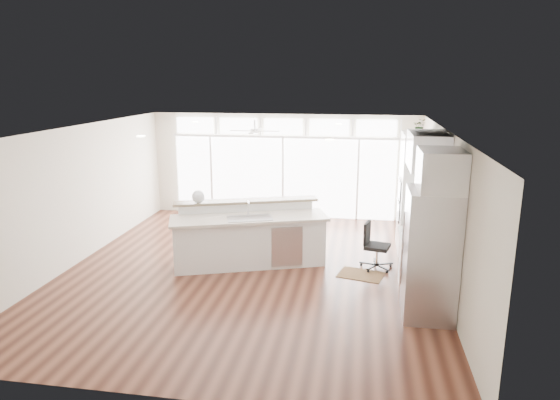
# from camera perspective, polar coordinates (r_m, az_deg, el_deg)

# --- Properties ---
(floor) EXTENTS (7.00, 8.00, 0.02)m
(floor) POSITION_cam_1_polar(r_m,az_deg,el_deg) (9.70, -3.36, -8.08)
(floor) COLOR #3D1C12
(floor) RESTS_ON ground
(ceiling) EXTENTS (7.00, 8.00, 0.02)m
(ceiling) POSITION_cam_1_polar(r_m,az_deg,el_deg) (9.05, -3.60, 8.05)
(ceiling) COLOR silver
(ceiling) RESTS_ON wall_back
(wall_back) EXTENTS (7.00, 0.04, 2.70)m
(wall_back) POSITION_cam_1_polar(r_m,az_deg,el_deg) (13.13, 0.40, 3.93)
(wall_back) COLOR beige
(wall_back) RESTS_ON floor
(wall_front) EXTENTS (7.00, 0.04, 2.70)m
(wall_front) POSITION_cam_1_polar(r_m,az_deg,el_deg) (5.66, -12.63, -10.06)
(wall_front) COLOR beige
(wall_front) RESTS_ON floor
(wall_left) EXTENTS (0.04, 8.00, 2.70)m
(wall_left) POSITION_cam_1_polar(r_m,az_deg,el_deg) (10.61, -22.23, 0.50)
(wall_left) COLOR beige
(wall_left) RESTS_ON floor
(wall_right) EXTENTS (0.04, 8.00, 2.70)m
(wall_right) POSITION_cam_1_polar(r_m,az_deg,el_deg) (9.18, 18.36, -1.13)
(wall_right) COLOR beige
(wall_right) RESTS_ON floor
(glass_wall) EXTENTS (5.80, 0.06, 2.08)m
(glass_wall) POSITION_cam_1_polar(r_m,az_deg,el_deg) (13.13, 0.36, 2.59)
(glass_wall) COLOR white
(glass_wall) RESTS_ON wall_back
(transom_row) EXTENTS (5.90, 0.06, 0.40)m
(transom_row) POSITION_cam_1_polar(r_m,az_deg,el_deg) (12.93, 0.37, 8.38)
(transom_row) COLOR white
(transom_row) RESTS_ON wall_back
(desk_window) EXTENTS (0.04, 0.85, 0.85)m
(desk_window) POSITION_cam_1_polar(r_m,az_deg,el_deg) (9.41, 17.94, 0.52)
(desk_window) COLOR white
(desk_window) RESTS_ON wall_right
(ceiling_fan) EXTENTS (1.16, 1.16, 0.32)m
(ceiling_fan) POSITION_cam_1_polar(r_m,az_deg,el_deg) (11.90, -2.91, 8.38)
(ceiling_fan) COLOR white
(ceiling_fan) RESTS_ON ceiling
(recessed_lights) EXTENTS (3.40, 3.00, 0.02)m
(recessed_lights) POSITION_cam_1_polar(r_m,az_deg,el_deg) (9.25, -3.32, 8.05)
(recessed_lights) COLOR beige
(recessed_lights) RESTS_ON ceiling
(oven_cabinet) EXTENTS (0.64, 1.20, 2.50)m
(oven_cabinet) POSITION_cam_1_polar(r_m,az_deg,el_deg) (10.89, 15.22, 0.84)
(oven_cabinet) COLOR white
(oven_cabinet) RESTS_ON floor
(desk_nook) EXTENTS (0.72, 1.30, 0.76)m
(desk_nook) POSITION_cam_1_polar(r_m,az_deg,el_deg) (9.69, 15.49, -6.14)
(desk_nook) COLOR white
(desk_nook) RESTS_ON floor
(upper_cabinets) EXTENTS (0.64, 1.30, 0.64)m
(upper_cabinets) POSITION_cam_1_polar(r_m,az_deg,el_deg) (9.23, 16.52, 5.43)
(upper_cabinets) COLOR white
(upper_cabinets) RESTS_ON wall_right
(refrigerator) EXTENTS (0.76, 0.90, 2.00)m
(refrigerator) POSITION_cam_1_polar(r_m,az_deg,el_deg) (7.94, 16.81, -5.96)
(refrigerator) COLOR #BABABF
(refrigerator) RESTS_ON floor
(fridge_cabinet) EXTENTS (0.64, 0.90, 0.60)m
(fridge_cabinet) POSITION_cam_1_polar(r_m,az_deg,el_deg) (7.62, 17.93, 3.28)
(fridge_cabinet) COLOR white
(fridge_cabinet) RESTS_ON wall_right
(framed_photos) EXTENTS (0.06, 0.22, 0.80)m
(framed_photos) POSITION_cam_1_polar(r_m,az_deg,el_deg) (10.04, 17.39, 0.49)
(framed_photos) COLOR black
(framed_photos) RESTS_ON wall_right
(kitchen_island) EXTENTS (3.24, 2.08, 1.20)m
(kitchen_island) POSITION_cam_1_polar(r_m,az_deg,el_deg) (9.80, -3.53, -4.07)
(kitchen_island) COLOR white
(kitchen_island) RESTS_ON floor
(rug) EXTENTS (0.94, 0.77, 0.01)m
(rug) POSITION_cam_1_polar(r_m,az_deg,el_deg) (9.59, 9.24, -8.41)
(rug) COLOR #3E2613
(rug) RESTS_ON floor
(office_chair) EXTENTS (0.56, 0.53, 0.90)m
(office_chair) POSITION_cam_1_polar(r_m,az_deg,el_deg) (9.81, 11.07, -5.20)
(office_chair) COLOR black
(office_chair) RESTS_ON floor
(fishbowl) EXTENTS (0.34, 0.34, 0.25)m
(fishbowl) POSITION_cam_1_polar(r_m,az_deg,el_deg) (9.93, -9.31, 0.39)
(fishbowl) COLOR silver
(fishbowl) RESTS_ON kitchen_island
(monitor) EXTENTS (0.14, 0.48, 0.40)m
(monitor) POSITION_cam_1_polar(r_m,az_deg,el_deg) (9.51, 15.23, -2.85)
(monitor) COLOR black
(monitor) RESTS_ON desk_nook
(keyboard) EXTENTS (0.13, 0.31, 0.02)m
(keyboard) POSITION_cam_1_polar(r_m,az_deg,el_deg) (9.55, 14.15, -3.91)
(keyboard) COLOR white
(keyboard) RESTS_ON desk_nook
(potted_plant) EXTENTS (0.29, 0.32, 0.23)m
(potted_plant) POSITION_cam_1_polar(r_m,az_deg,el_deg) (10.68, 15.68, 7.98)
(potted_plant) COLOR #275223
(potted_plant) RESTS_ON oven_cabinet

